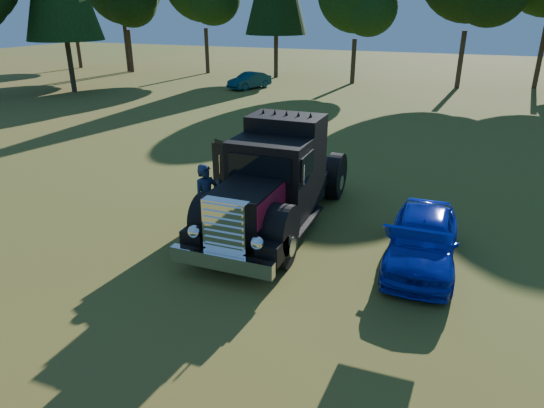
{
  "coord_description": "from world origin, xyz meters",
  "views": [
    {
      "loc": [
        4.56,
        -10.17,
        5.82
      ],
      "look_at": [
        0.49,
        0.23,
        1.24
      ],
      "focal_mm": 32.0,
      "sensor_mm": 36.0,
      "label": 1
    }
  ],
  "objects": [
    {
      "name": "ground",
      "position": [
        0.0,
        0.0,
        0.0
      ],
      "size": [
        120.0,
        120.0,
        0.0
      ],
      "primitive_type": "plane",
      "color": "#415C1B",
      "rests_on": "ground"
    },
    {
      "name": "diamond_t_truck",
      "position": [
        0.05,
        1.58,
        1.28
      ],
      "size": [
        3.28,
        7.16,
        3.0
      ],
      "color": "black",
      "rests_on": "ground"
    },
    {
      "name": "hotrod_coupe",
      "position": [
        4.13,
        0.77,
        0.68
      ],
      "size": [
        1.67,
        4.17,
        1.89
      ],
      "color": "#0827AE",
      "rests_on": "ground"
    },
    {
      "name": "spectator_near",
      "position": [
        -1.5,
        0.48,
        0.98
      ],
      "size": [
        0.75,
        0.85,
        1.97
      ],
      "primitive_type": "imported",
      "rotation": [
        0.0,
        0.0,
        1.1
      ],
      "color": "#20324B",
      "rests_on": "ground"
    },
    {
      "name": "spectator_far",
      "position": [
        -1.55,
        1.75,
        0.78
      ],
      "size": [
        0.96,
        0.93,
        1.56
      ],
      "primitive_type": "imported",
      "rotation": [
        0.0,
        0.0,
        0.65
      ],
      "color": "#1A1B3E",
      "rests_on": "ground"
    },
    {
      "name": "distant_teal_car",
      "position": [
        -10.65,
        23.98,
        0.59
      ],
      "size": [
        2.48,
        3.82,
        1.19
      ],
      "primitive_type": "imported",
      "rotation": [
        0.0,
        0.0,
        -0.37
      ],
      "color": "#093735",
      "rests_on": "ground"
    }
  ]
}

